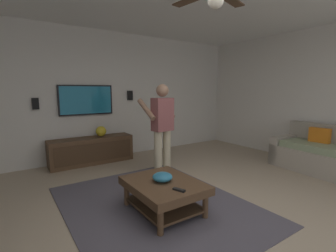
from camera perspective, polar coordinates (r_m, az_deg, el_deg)
The scene contains 14 objects.
ground_plane at distance 3.15m, azimuth 8.30°, elevation -20.88°, with size 8.53×8.53×0.00m, color tan.
wall_back_tv at distance 5.71m, azimuth -15.10°, elevation 6.87°, with size 0.10×7.31×2.83m, color silver.
area_rug at distance 3.45m, azimuth -2.88°, elevation -17.94°, with size 2.81×2.21×0.01m, color #514C56.
couch at distance 5.43m, azimuth 33.50°, elevation -5.97°, with size 1.96×1.00×0.87m.
coffee_table at distance 3.18m, azimuth -0.97°, elevation -14.60°, with size 1.00×0.80×0.40m.
media_console at distance 5.42m, azimuth -17.38°, elevation -5.46°, with size 0.45×1.70×0.55m.
tv at distance 5.51m, azimuth -18.59°, elevation 5.78°, with size 0.05×1.13×0.64m.
person_standing at distance 4.35m, azimuth -1.44°, elevation 0.42°, with size 0.57×0.57×1.64m.
bowl at distance 3.12m, azimuth -1.31°, elevation -11.83°, with size 0.25×0.25×0.11m, color teal.
remote_white at distance 3.33m, azimuth -1.82°, elevation -11.35°, with size 0.15×0.04×0.02m, color white.
remote_black at distance 2.87m, azimuth 2.60°, elevation -14.69°, with size 0.15×0.04×0.02m, color black.
vase_round at distance 5.44m, azimuth -15.40°, elevation -1.19°, with size 0.22×0.22×0.22m, color gold.
wall_speaker_left at distance 5.88m, azimuth -8.88°, elevation 7.10°, with size 0.06×0.12×0.22m, color black.
wall_speaker_right at distance 5.34m, azimuth -28.61°, elevation 4.61°, with size 0.06×0.12×0.22m, color black.
Camera 1 is at (-2.01, 1.88, 1.53)m, focal length 26.05 mm.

